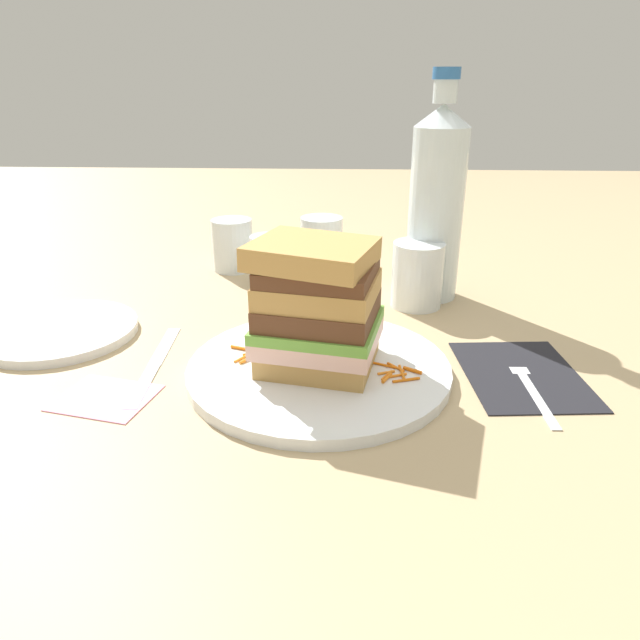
# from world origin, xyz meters

# --- Properties ---
(ground_plane) EXTENTS (3.00, 3.00, 0.00)m
(ground_plane) POSITION_xyz_m (0.00, 0.00, 0.00)
(ground_plane) COLOR tan
(main_plate) EXTENTS (0.29, 0.29, 0.01)m
(main_plate) POSITION_xyz_m (0.01, -0.03, 0.01)
(main_plate) COLOR white
(main_plate) RESTS_ON ground_plane
(sandwich) EXTENTS (0.15, 0.14, 0.14)m
(sandwich) POSITION_xyz_m (0.01, -0.03, 0.08)
(sandwich) COLOR tan
(sandwich) RESTS_ON main_plate
(carrot_shred_0) EXTENTS (0.02, 0.03, 0.00)m
(carrot_shred_0) POSITION_xyz_m (-0.07, -0.02, 0.01)
(carrot_shred_0) COLOR orange
(carrot_shred_0) RESTS_ON main_plate
(carrot_shred_1) EXTENTS (0.03, 0.02, 0.00)m
(carrot_shred_1) POSITION_xyz_m (-0.05, -0.01, 0.01)
(carrot_shred_1) COLOR orange
(carrot_shred_1) RESTS_ON main_plate
(carrot_shred_2) EXTENTS (0.03, 0.01, 0.00)m
(carrot_shred_2) POSITION_xyz_m (-0.08, 0.00, 0.01)
(carrot_shred_2) COLOR orange
(carrot_shred_2) RESTS_ON main_plate
(carrot_shred_3) EXTENTS (0.01, 0.02, 0.00)m
(carrot_shred_3) POSITION_xyz_m (-0.08, -0.02, 0.01)
(carrot_shred_3) COLOR orange
(carrot_shred_3) RESTS_ON main_plate
(carrot_shred_4) EXTENTS (0.00, 0.02, 0.00)m
(carrot_shred_4) POSITION_xyz_m (-0.07, -0.01, 0.01)
(carrot_shred_4) COLOR orange
(carrot_shred_4) RESTS_ON main_plate
(carrot_shred_5) EXTENTS (0.03, 0.01, 0.00)m
(carrot_shred_5) POSITION_xyz_m (-0.07, -0.01, 0.01)
(carrot_shred_5) COLOR orange
(carrot_shred_5) RESTS_ON main_plate
(carrot_shred_6) EXTENTS (0.01, 0.02, 0.00)m
(carrot_shred_6) POSITION_xyz_m (0.08, -0.06, 0.01)
(carrot_shred_6) COLOR orange
(carrot_shred_6) RESTS_ON main_plate
(carrot_shred_7) EXTENTS (0.02, 0.01, 0.00)m
(carrot_shred_7) POSITION_xyz_m (0.11, -0.04, 0.01)
(carrot_shred_7) COLOR orange
(carrot_shred_7) RESTS_ON main_plate
(carrot_shred_8) EXTENTS (0.02, 0.02, 0.00)m
(carrot_shred_8) POSITION_xyz_m (0.09, -0.04, 0.01)
(carrot_shred_8) COLOR orange
(carrot_shred_8) RESTS_ON main_plate
(carrot_shred_9) EXTENTS (0.02, 0.01, 0.00)m
(carrot_shred_9) POSITION_xyz_m (0.09, -0.06, 0.01)
(carrot_shred_9) COLOR orange
(carrot_shred_9) RESTS_ON main_plate
(carrot_shred_10) EXTENTS (0.03, 0.01, 0.00)m
(carrot_shred_10) POSITION_xyz_m (0.08, -0.03, 0.01)
(carrot_shred_10) COLOR orange
(carrot_shred_10) RESTS_ON main_plate
(carrot_shred_11) EXTENTS (0.02, 0.01, 0.00)m
(carrot_shred_11) POSITION_xyz_m (0.08, -0.05, 0.01)
(carrot_shred_11) COLOR orange
(carrot_shred_11) RESTS_ON main_plate
(carrot_shred_12) EXTENTS (0.01, 0.03, 0.00)m
(carrot_shred_12) POSITION_xyz_m (0.10, -0.05, 0.01)
(carrot_shred_12) COLOR orange
(carrot_shred_12) RESTS_ON main_plate
(carrot_shred_13) EXTENTS (0.03, 0.01, 0.00)m
(carrot_shred_13) POSITION_xyz_m (0.10, -0.07, 0.01)
(carrot_shred_13) COLOR orange
(carrot_shred_13) RESTS_ON main_plate
(carrot_shred_14) EXTENTS (0.01, 0.02, 0.00)m
(carrot_shred_14) POSITION_xyz_m (0.08, -0.06, 0.01)
(carrot_shred_14) COLOR orange
(carrot_shred_14) RESTS_ON main_plate
(napkin_dark) EXTENTS (0.14, 0.17, 0.00)m
(napkin_dark) POSITION_xyz_m (0.23, -0.02, 0.00)
(napkin_dark) COLOR black
(napkin_dark) RESTS_ON ground_plane
(fork) EXTENTS (0.02, 0.17, 0.00)m
(fork) POSITION_xyz_m (0.23, -0.04, 0.00)
(fork) COLOR silver
(fork) RESTS_ON napkin_dark
(knife) EXTENTS (0.03, 0.20, 0.00)m
(knife) POSITION_xyz_m (-0.19, -0.02, 0.00)
(knife) COLOR silver
(knife) RESTS_ON ground_plane
(juice_glass) EXTENTS (0.07, 0.07, 0.09)m
(juice_glass) POSITION_xyz_m (0.14, 0.19, 0.04)
(juice_glass) COLOR white
(juice_glass) RESTS_ON ground_plane
(water_bottle) EXTENTS (0.08, 0.08, 0.32)m
(water_bottle) POSITION_xyz_m (0.16, 0.23, 0.14)
(water_bottle) COLOR silver
(water_bottle) RESTS_ON ground_plane
(empty_tumbler_0) EXTENTS (0.07, 0.07, 0.09)m
(empty_tumbler_0) POSITION_xyz_m (-0.01, 0.37, 0.04)
(empty_tumbler_0) COLOR silver
(empty_tumbler_0) RESTS_ON ground_plane
(empty_tumbler_1) EXTENTS (0.06, 0.06, 0.08)m
(empty_tumbler_1) POSITION_xyz_m (-0.08, 0.26, 0.04)
(empty_tumbler_1) COLOR silver
(empty_tumbler_1) RESTS_ON ground_plane
(empty_tumbler_2) EXTENTS (0.07, 0.07, 0.09)m
(empty_tumbler_2) POSITION_xyz_m (-0.16, 0.34, 0.04)
(empty_tumbler_2) COLOR silver
(empty_tumbler_2) RESTS_ON ground_plane
(side_plate) EXTENTS (0.19, 0.19, 0.01)m
(side_plate) POSITION_xyz_m (-0.33, 0.06, 0.01)
(side_plate) COLOR white
(side_plate) RESTS_ON ground_plane
(napkin_pink) EXTENTS (0.11, 0.10, 0.00)m
(napkin_pink) POSITION_xyz_m (-0.21, -0.09, 0.00)
(napkin_pink) COLOR pink
(napkin_pink) RESTS_ON ground_plane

